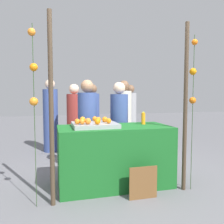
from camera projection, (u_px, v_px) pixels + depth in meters
ground_plane at (115, 184)px, 3.45m from camera, size 24.00×24.00×0.00m
stall_counter at (115, 156)px, 3.42m from camera, size 1.63×0.77×0.88m
orange_tray at (95, 125)px, 3.31m from camera, size 0.63×0.55×0.06m
orange_0 at (95, 119)px, 3.50m from camera, size 0.08×0.08×0.08m
orange_1 at (88, 121)px, 3.14m from camera, size 0.09×0.09×0.09m
orange_2 at (105, 119)px, 3.40m from camera, size 0.08×0.08×0.08m
orange_3 at (98, 120)px, 3.38m from camera, size 0.08×0.08×0.08m
orange_4 at (83, 119)px, 3.39m from camera, size 0.08×0.08×0.08m
orange_5 at (109, 121)px, 3.24m from camera, size 0.07×0.07×0.07m
orange_6 at (97, 122)px, 3.13m from camera, size 0.08×0.08×0.08m
orange_7 at (82, 122)px, 3.13m from camera, size 0.07×0.07×0.07m
orange_8 at (77, 121)px, 3.15m from camera, size 0.08×0.08×0.08m
juice_bottle at (143, 118)px, 3.61m from camera, size 0.06×0.06×0.20m
chalkboard_sign at (143, 183)px, 2.97m from camera, size 0.38×0.03×0.44m
vendor_left at (87, 130)px, 3.93m from camera, size 0.32×0.32×1.59m
vendor_right at (119, 129)px, 4.11m from camera, size 0.31×0.31×1.56m
crowd_person_0 at (74, 123)px, 4.90m from camera, size 0.31×0.31×1.57m
crowd_person_1 at (124, 121)px, 4.97m from camera, size 0.33×0.33×1.64m
crowd_person_2 at (51, 118)px, 5.41m from camera, size 0.34×0.34×1.69m
crowd_person_3 at (130, 117)px, 6.06m from camera, size 0.32×0.32×1.60m
crowd_person_4 at (93, 121)px, 5.30m from camera, size 0.32×0.32×1.58m
canopy_post_left at (51, 110)px, 2.73m from camera, size 0.06×0.06×2.32m
canopy_post_right at (185, 108)px, 3.18m from camera, size 0.06×0.06×2.32m
garland_strand_left at (33, 73)px, 2.66m from camera, size 0.10×0.10×2.15m
garland_strand_right at (193, 77)px, 3.17m from camera, size 0.10×0.10×2.15m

